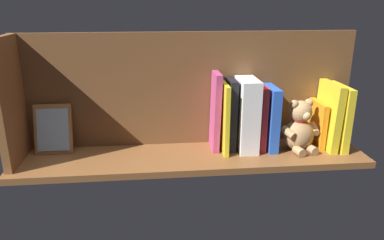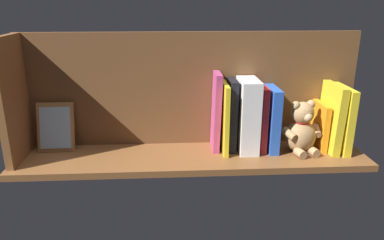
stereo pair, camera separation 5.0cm
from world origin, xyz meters
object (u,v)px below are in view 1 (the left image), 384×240
teddy_bear (300,128)px  dictionary_thick_white (247,115)px  picture_frame_leaning (53,129)px  book_0 (338,117)px

teddy_bear → dictionary_thick_white: size_ratio=0.73×
teddy_bear → dictionary_thick_white: dictionary_thick_white is taller
picture_frame_leaning → teddy_bear: bearing=175.4°
book_0 → picture_frame_leaning: (97.83, -5.04, -2.91)cm
dictionary_thick_white → picture_frame_leaning: size_ratio=1.49×
dictionary_thick_white → picture_frame_leaning: bearing=-3.4°
book_0 → picture_frame_leaning: 98.00cm
book_0 → dictionary_thick_white: 32.24cm
book_0 → teddy_bear: (14.10, 1.77, -3.15)cm
book_0 → teddy_bear: book_0 is taller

